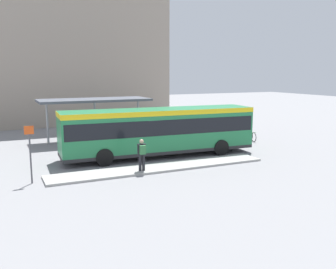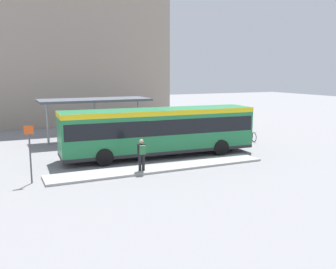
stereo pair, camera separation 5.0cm
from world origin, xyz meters
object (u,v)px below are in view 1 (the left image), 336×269
at_px(bicycle_green, 251,136).
at_px(platform_sign, 30,152).
at_px(bicycle_orange, 247,135).
at_px(city_bus, 159,129).
at_px(pedestrian_waiting, 142,153).
at_px(bicycle_yellow, 243,133).

height_order(bicycle_green, platform_sign, platform_sign).
bearing_deg(bicycle_orange, city_bus, -68.70).
bearing_deg(platform_sign, bicycle_orange, 18.24).
relative_size(city_bus, bicycle_orange, 7.77).
relative_size(city_bus, bicycle_green, 7.08).
distance_m(pedestrian_waiting, platform_sign, 5.54).
relative_size(bicycle_green, bicycle_orange, 1.10).
distance_m(bicycle_green, bicycle_orange, 0.78).
relative_size(city_bus, platform_sign, 4.42).
height_order(bicycle_orange, platform_sign, platform_sign).
bearing_deg(bicycle_yellow, bicycle_green, -5.92).
xyz_separation_m(bicycle_yellow, platform_sign, (-16.99, -6.29, 1.22)).
distance_m(city_bus, bicycle_green, 9.00).
relative_size(bicycle_green, bicycle_yellow, 1.15).
distance_m(pedestrian_waiting, bicycle_yellow, 13.37).
bearing_deg(bicycle_green, bicycle_orange, 171.97).
distance_m(bicycle_green, platform_sign, 17.34).
relative_size(pedestrian_waiting, platform_sign, 0.61).
height_order(bicycle_green, bicycle_orange, bicycle_green).
bearing_deg(city_bus, bicycle_orange, 20.08).
bearing_deg(bicycle_yellow, platform_sign, -61.49).
xyz_separation_m(city_bus, platform_sign, (-7.96, -2.82, -0.22)).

